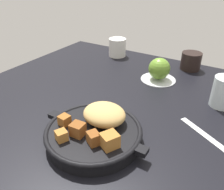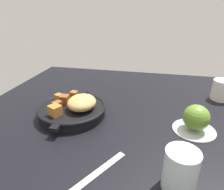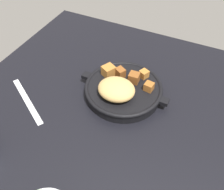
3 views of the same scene
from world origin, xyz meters
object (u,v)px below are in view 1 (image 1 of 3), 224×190
Objects in this scene: red_apple at (159,69)px; butter_knife at (213,141)px; water_glass_tall at (224,92)px; ceramic_mug_white at (117,47)px; coffee_mug_dark at (191,61)px; cast_iron_skillet at (95,131)px.

butter_knife is (23.66, -24.48, -4.22)cm from red_apple.
butter_knife is 2.30× the size of water_glass_tall.
ceramic_mug_white is (-47.47, 20.17, -0.54)cm from water_glass_tall.
ceramic_mug_white is at bearing 173.19° from butter_knife.
cast_iron_skillet is at bearing -98.00° from coffee_mug_dark.
butter_knife is (24.25, 14.00, -2.50)cm from cast_iron_skillet.
red_apple is 17.35cm from coffee_mug_dark.
water_glass_tall is 1.14× the size of ceramic_mug_white.
red_apple is 34.31cm from butter_knife.
red_apple is at bearing 165.20° from butter_knife.
red_apple is 28.67cm from ceramic_mug_white.
butter_knife is 43.71cm from coffee_mug_dark.
coffee_mug_dark is 0.85× the size of water_glass_tall.
red_apple is 23.20cm from water_glass_tall.
water_glass_tall is at bearing -55.68° from coffee_mug_dark.
red_apple reaches higher than coffee_mug_dark.
cast_iron_skillet reaches higher than butter_knife.
ceramic_mug_white reaches higher than cast_iron_skillet.
red_apple is at bearing -28.48° from ceramic_mug_white.
red_apple reaches higher than cast_iron_skillet.
butter_knife is at bearing -45.97° from red_apple.
water_glass_tall is at bearing -16.25° from red_apple.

